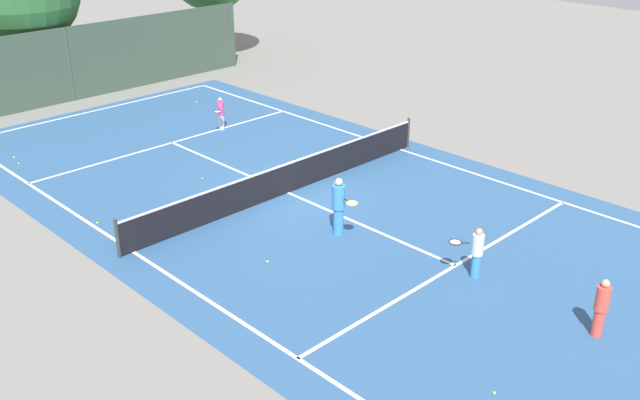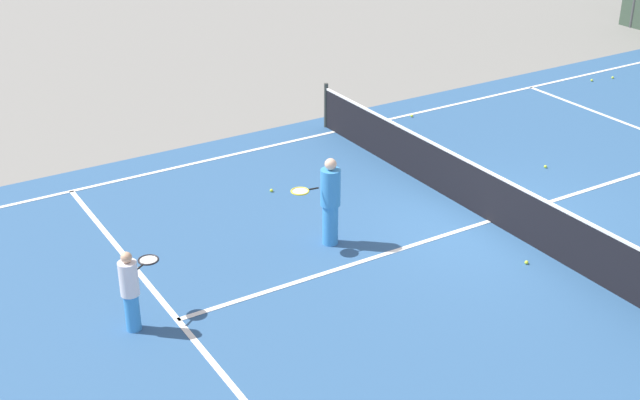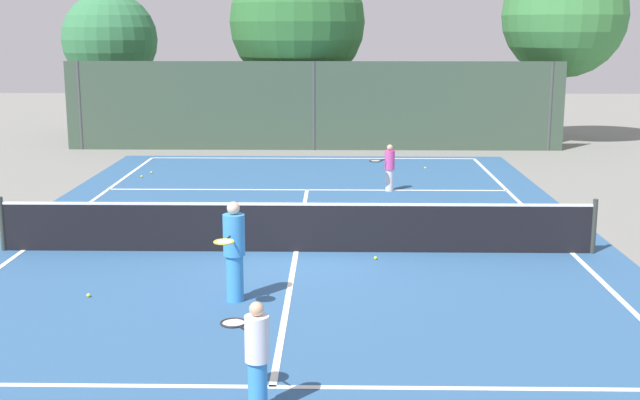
{
  "view_description": "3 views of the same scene",
  "coord_description": "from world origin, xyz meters",
  "px_view_note": "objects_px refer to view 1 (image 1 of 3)",
  "views": [
    {
      "loc": [
        -13.62,
        -15.34,
        9.14
      ],
      "look_at": [
        -1.37,
        -2.84,
        1.12
      ],
      "focal_mm": 40.22,
      "sensor_mm": 36.0,
      "label": 1
    },
    {
      "loc": [
        10.62,
        -10.33,
        7.46
      ],
      "look_at": [
        -0.9,
        -3.25,
        0.91
      ],
      "focal_mm": 47.91,
      "sensor_mm": 36.0,
      "label": 2
    },
    {
      "loc": [
        0.78,
        -16.11,
        4.43
      ],
      "look_at": [
        0.5,
        -1.38,
        1.35
      ],
      "focal_mm": 46.81,
      "sensor_mm": 36.0,
      "label": 3
    }
  ],
  "objects_px": {
    "player_2": "(476,252)",
    "tennis_ball_3": "(97,223)",
    "tennis_ball_5": "(335,183)",
    "tennis_ball_7": "(494,393)",
    "tennis_ball_1": "(202,179)",
    "player_0": "(221,113)",
    "player_1": "(601,307)",
    "tennis_ball_6": "(338,147)",
    "player_3": "(339,206)",
    "tennis_ball_2": "(197,102)",
    "tennis_ball_8": "(267,262)",
    "tennis_ball_4": "(19,164)",
    "tennis_ball_0": "(14,157)"
  },
  "relations": [
    {
      "from": "tennis_ball_1",
      "to": "tennis_ball_5",
      "type": "distance_m",
      "value": 4.35
    },
    {
      "from": "tennis_ball_5",
      "to": "tennis_ball_7",
      "type": "bearing_deg",
      "value": -118.79
    },
    {
      "from": "tennis_ball_2",
      "to": "tennis_ball_7",
      "type": "relative_size",
      "value": 1.0
    },
    {
      "from": "tennis_ball_5",
      "to": "player_2",
      "type": "bearing_deg",
      "value": -104.65
    },
    {
      "from": "tennis_ball_6",
      "to": "tennis_ball_8",
      "type": "relative_size",
      "value": 1.0
    },
    {
      "from": "tennis_ball_1",
      "to": "tennis_ball_5",
      "type": "xyz_separation_m",
      "value": [
        2.84,
        -3.29,
        0.0
      ]
    },
    {
      "from": "tennis_ball_5",
      "to": "tennis_ball_6",
      "type": "relative_size",
      "value": 1.0
    },
    {
      "from": "player_0",
      "to": "player_2",
      "type": "bearing_deg",
      "value": -100.07
    },
    {
      "from": "player_2",
      "to": "tennis_ball_8",
      "type": "xyz_separation_m",
      "value": [
        -3.2,
        4.13,
        -0.67
      ]
    },
    {
      "from": "player_0",
      "to": "tennis_ball_2",
      "type": "bearing_deg",
      "value": 69.03
    },
    {
      "from": "player_1",
      "to": "tennis_ball_5",
      "type": "relative_size",
      "value": 21.11
    },
    {
      "from": "tennis_ball_6",
      "to": "tennis_ball_8",
      "type": "distance_m",
      "value": 8.68
    },
    {
      "from": "player_1",
      "to": "tennis_ball_6",
      "type": "bearing_deg",
      "value": 70.22
    },
    {
      "from": "player_2",
      "to": "tennis_ball_6",
      "type": "relative_size",
      "value": 20.41
    },
    {
      "from": "player_0",
      "to": "tennis_ball_1",
      "type": "distance_m",
      "value": 5.06
    },
    {
      "from": "tennis_ball_4",
      "to": "tennis_ball_2",
      "type": "bearing_deg",
      "value": 11.05
    },
    {
      "from": "tennis_ball_0",
      "to": "tennis_ball_6",
      "type": "relative_size",
      "value": 1.0
    },
    {
      "from": "player_1",
      "to": "player_2",
      "type": "bearing_deg",
      "value": 86.94
    },
    {
      "from": "player_2",
      "to": "tennis_ball_1",
      "type": "height_order",
      "value": "player_2"
    },
    {
      "from": "tennis_ball_1",
      "to": "tennis_ball_7",
      "type": "bearing_deg",
      "value": -100.22
    },
    {
      "from": "player_0",
      "to": "tennis_ball_3",
      "type": "height_order",
      "value": "player_0"
    },
    {
      "from": "tennis_ball_3",
      "to": "tennis_ball_5",
      "type": "relative_size",
      "value": 1.0
    },
    {
      "from": "player_3",
      "to": "tennis_ball_4",
      "type": "distance_m",
      "value": 12.08
    },
    {
      "from": "player_3",
      "to": "tennis_ball_7",
      "type": "height_order",
      "value": "player_3"
    },
    {
      "from": "player_1",
      "to": "tennis_ball_5",
      "type": "xyz_separation_m",
      "value": [
        1.87,
        9.77,
        -0.68
      ]
    },
    {
      "from": "player_2",
      "to": "tennis_ball_7",
      "type": "relative_size",
      "value": 20.41
    },
    {
      "from": "player_0",
      "to": "player_3",
      "type": "relative_size",
      "value": 0.77
    },
    {
      "from": "player_1",
      "to": "tennis_ball_5",
      "type": "distance_m",
      "value": 9.97
    },
    {
      "from": "player_3",
      "to": "player_1",
      "type": "bearing_deg",
      "value": -85.62
    },
    {
      "from": "tennis_ball_4",
      "to": "player_0",
      "type": "bearing_deg",
      "value": -14.93
    },
    {
      "from": "player_1",
      "to": "tennis_ball_6",
      "type": "distance_m",
      "value": 12.8
    },
    {
      "from": "player_0",
      "to": "player_1",
      "type": "relative_size",
      "value": 0.92
    },
    {
      "from": "player_2",
      "to": "tennis_ball_8",
      "type": "relative_size",
      "value": 20.41
    },
    {
      "from": "player_0",
      "to": "tennis_ball_4",
      "type": "relative_size",
      "value": 19.41
    },
    {
      "from": "tennis_ball_3",
      "to": "tennis_ball_5",
      "type": "xyz_separation_m",
      "value": [
        6.91,
        -2.74,
        0.0
      ]
    },
    {
      "from": "player_3",
      "to": "tennis_ball_7",
      "type": "xyz_separation_m",
      "value": [
        -2.69,
        -6.79,
        -0.83
      ]
    },
    {
      "from": "player_3",
      "to": "tennis_ball_5",
      "type": "distance_m",
      "value": 3.59
    },
    {
      "from": "player_2",
      "to": "tennis_ball_3",
      "type": "xyz_separation_m",
      "value": [
        -5.21,
        9.23,
        -0.67
      ]
    },
    {
      "from": "player_2",
      "to": "tennis_ball_7",
      "type": "height_order",
      "value": "player_2"
    },
    {
      "from": "player_0",
      "to": "player_1",
      "type": "distance_m",
      "value": 16.84
    },
    {
      "from": "player_2",
      "to": "tennis_ball_3",
      "type": "height_order",
      "value": "player_2"
    },
    {
      "from": "player_0",
      "to": "tennis_ball_5",
      "type": "bearing_deg",
      "value": -95.62
    },
    {
      "from": "player_0",
      "to": "tennis_ball_7",
      "type": "distance_m",
      "value": 17.2
    },
    {
      "from": "tennis_ball_3",
      "to": "tennis_ball_5",
      "type": "height_order",
      "value": "same"
    },
    {
      "from": "tennis_ball_7",
      "to": "tennis_ball_6",
      "type": "bearing_deg",
      "value": 56.8
    },
    {
      "from": "tennis_ball_0",
      "to": "tennis_ball_8",
      "type": "relative_size",
      "value": 1.0
    },
    {
      "from": "tennis_ball_5",
      "to": "tennis_ball_7",
      "type": "relative_size",
      "value": 1.0
    },
    {
      "from": "tennis_ball_2",
      "to": "tennis_ball_7",
      "type": "height_order",
      "value": "same"
    },
    {
      "from": "player_0",
      "to": "player_3",
      "type": "height_order",
      "value": "player_3"
    },
    {
      "from": "tennis_ball_2",
      "to": "tennis_ball_8",
      "type": "relative_size",
      "value": 1.0
    }
  ]
}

